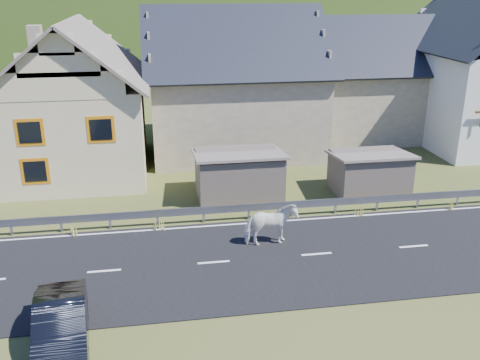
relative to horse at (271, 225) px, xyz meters
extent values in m
plane|color=#324217|center=(1.59, -1.08, -0.91)|extent=(160.00, 160.00, 0.00)
cube|color=black|center=(1.59, -1.08, -0.89)|extent=(60.00, 7.00, 0.04)
cube|color=silver|center=(1.59, -1.08, -0.86)|extent=(60.00, 6.60, 0.01)
cube|color=#93969B|center=(1.59, 2.60, -0.33)|extent=(28.00, 0.08, 0.34)
cube|color=#93969B|center=(-10.41, 2.62, -0.56)|extent=(0.10, 0.06, 0.70)
cube|color=#93969B|center=(-8.41, 2.62, -0.56)|extent=(0.10, 0.06, 0.70)
cube|color=#93969B|center=(-6.41, 2.62, -0.56)|extent=(0.10, 0.06, 0.70)
cube|color=#93969B|center=(-4.41, 2.62, -0.56)|extent=(0.10, 0.06, 0.70)
cube|color=#93969B|center=(-2.41, 2.62, -0.56)|extent=(0.10, 0.06, 0.70)
cube|color=#93969B|center=(-0.41, 2.62, -0.56)|extent=(0.10, 0.06, 0.70)
cube|color=#93969B|center=(1.59, 2.62, -0.56)|extent=(0.10, 0.06, 0.70)
cube|color=#93969B|center=(3.59, 2.62, -0.56)|extent=(0.10, 0.06, 0.70)
cube|color=#93969B|center=(5.59, 2.62, -0.56)|extent=(0.10, 0.06, 0.70)
cube|color=#93969B|center=(7.59, 2.62, -0.56)|extent=(0.10, 0.06, 0.70)
cube|color=#93969B|center=(9.59, 2.62, -0.56)|extent=(0.10, 0.06, 0.70)
cube|color=brown|center=(-0.41, 5.42, 0.19)|extent=(4.30, 3.30, 2.40)
cube|color=brown|center=(6.09, 4.92, 0.09)|extent=(3.80, 2.90, 2.20)
cube|color=beige|center=(-8.41, 10.92, 1.59)|extent=(7.00, 9.00, 5.00)
cube|color=#C8710D|center=(-10.01, 6.42, 2.49)|extent=(1.30, 0.12, 1.30)
cube|color=#C8710D|center=(-6.81, 6.42, 2.49)|extent=(1.30, 0.12, 1.30)
cube|color=#C8710D|center=(-10.01, 6.42, 0.59)|extent=(1.30, 0.12, 1.30)
cube|color=tan|center=(-10.41, 12.42, 5.65)|extent=(0.70, 0.70, 2.40)
cube|color=tan|center=(0.59, 13.92, 1.59)|extent=(10.00, 9.00, 5.00)
cube|color=tan|center=(10.59, 15.92, 1.39)|extent=(9.00, 8.00, 4.60)
cube|color=silver|center=(16.59, 12.92, 2.09)|extent=(8.00, 10.00, 6.00)
ellipsoid|color=#203C12|center=(6.59, 178.92, -20.91)|extent=(440.00, 280.00, 260.00)
imported|color=white|center=(0.00, 0.00, 0.00)|extent=(1.10, 2.13, 1.74)
imported|color=black|center=(-7.25, -5.26, -0.22)|extent=(1.93, 4.31, 1.37)
camera|label=1|loc=(-4.29, -18.71, 8.93)|focal=40.00mm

